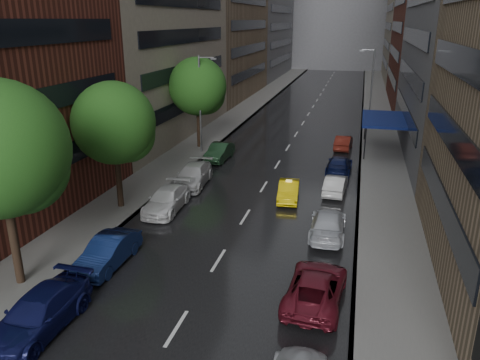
% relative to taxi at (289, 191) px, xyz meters
% --- Properties ---
extents(road, '(14.00, 140.00, 0.01)m').
position_rel_taxi_xyz_m(road, '(-2.24, 30.16, -0.66)').
color(road, black).
rests_on(road, ground).
extents(sidewalk_left, '(4.00, 140.00, 0.15)m').
position_rel_taxi_xyz_m(sidewalk_left, '(-11.24, 30.16, -0.59)').
color(sidewalk_left, gray).
rests_on(sidewalk_left, ground).
extents(sidewalk_right, '(4.00, 140.00, 0.15)m').
position_rel_taxi_xyz_m(sidewalk_right, '(6.76, 30.16, -0.59)').
color(sidewalk_right, gray).
rests_on(sidewalk_right, ground).
extents(building_far, '(40.00, 14.00, 32.00)m').
position_rel_taxi_xyz_m(building_far, '(-2.24, 98.16, 15.34)').
color(building_far, slate).
rests_on(building_far, ground).
extents(tree_mid, '(5.38, 5.38, 8.58)m').
position_rel_taxi_xyz_m(tree_mid, '(-10.84, -4.40, 5.21)').
color(tree_mid, '#382619').
rests_on(tree_mid, ground).
extents(tree_far, '(5.58, 5.58, 8.89)m').
position_rel_taxi_xyz_m(tree_far, '(-10.84, 11.87, 5.43)').
color(tree_far, '#382619').
rests_on(tree_far, ground).
extents(taxi, '(1.77, 4.12, 1.32)m').
position_rel_taxi_xyz_m(taxi, '(0.00, 0.00, 0.00)').
color(taxi, yellow).
rests_on(taxi, ground).
extents(parked_cars_left, '(2.57, 30.70, 1.59)m').
position_rel_taxi_xyz_m(parked_cars_left, '(-7.64, -5.48, 0.11)').
color(parked_cars_left, '#0E1143').
rests_on(parked_cars_left, ground).
extents(parked_cars_right, '(2.75, 38.55, 1.47)m').
position_rel_taxi_xyz_m(parked_cars_right, '(3.16, -4.40, 0.05)').
color(parked_cars_right, '#ACADB2').
rests_on(parked_cars_right, ground).
extents(street_lamp_left, '(1.74, 0.22, 9.00)m').
position_rel_taxi_xyz_m(street_lamp_left, '(-9.96, 10.16, 4.23)').
color(street_lamp_left, gray).
rests_on(street_lamp_left, sidewalk_left).
extents(street_lamp_right, '(1.74, 0.22, 9.00)m').
position_rel_taxi_xyz_m(street_lamp_right, '(5.48, 25.16, 4.23)').
color(street_lamp_right, gray).
rests_on(street_lamp_right, sidewalk_right).
extents(awning, '(4.00, 8.00, 3.12)m').
position_rel_taxi_xyz_m(awning, '(6.74, 15.16, 2.47)').
color(awning, navy).
rests_on(awning, sidewalk_right).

